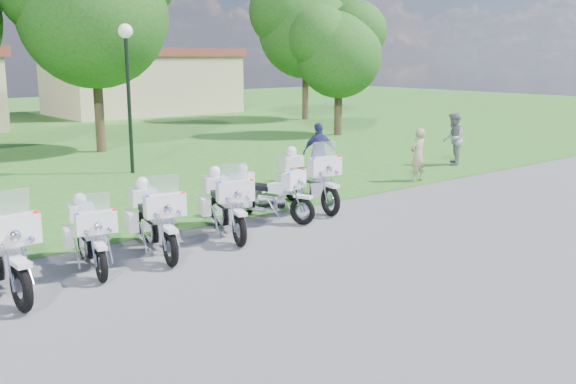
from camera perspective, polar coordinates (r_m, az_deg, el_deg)
ground at (r=12.22m, az=3.69°, el=-5.25°), size 100.00×100.00×0.00m
motorcycle_2 at (r=11.67m, az=-17.28°, el=-3.51°), size 0.96×2.14×1.45m
motorcycle_3 at (r=12.25m, az=-11.84°, el=-2.20°), size 1.07×2.35×1.59m
motorcycle_4 at (r=13.26m, az=-5.64°, el=-0.92°), size 1.22×2.31×1.60m
motorcycle_5 at (r=14.40m, az=-1.84°, el=-0.03°), size 1.17×2.12×1.48m
motorcycle_6 at (r=15.58m, az=1.70°, el=1.25°), size 1.10×2.52×1.71m
lamp_post at (r=20.50m, az=-14.11°, el=11.09°), size 0.44×0.44×4.58m
tree_3 at (r=30.00m, az=4.48°, el=12.74°), size 4.57×3.90×6.09m
tree_4 at (r=37.52m, az=1.49°, el=14.94°), size 6.29×5.37×8.39m
building_east at (r=43.00m, az=-12.83°, el=9.63°), size 11.44×7.28×4.10m
bystander_a at (r=19.15m, az=11.47°, el=3.22°), size 0.57×0.38×1.56m
bystander_b at (r=22.32m, az=14.46°, el=4.56°), size 1.08×1.03×1.76m
bystander_c at (r=18.90m, az=2.77°, el=3.57°), size 1.08×0.72×1.71m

